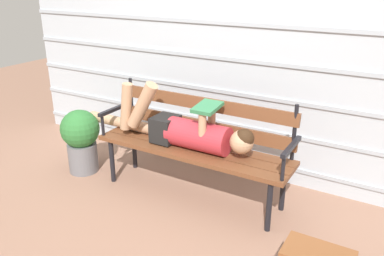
# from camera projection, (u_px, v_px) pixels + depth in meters

# --- Properties ---
(ground_plane) EXTENTS (12.00, 12.00, 0.00)m
(ground_plane) POSITION_uv_depth(u_px,v_px,m) (181.00, 204.00, 3.36)
(ground_plane) COLOR #936B56
(house_siding) EXTENTS (4.87, 0.08, 2.53)m
(house_siding) POSITION_uv_depth(u_px,v_px,m) (228.00, 41.00, 3.57)
(house_siding) COLOR #B2BCC6
(house_siding) RESTS_ON ground
(park_bench) EXTENTS (1.74, 0.44, 0.91)m
(park_bench) POSITION_uv_depth(u_px,v_px,m) (196.00, 140.00, 3.37)
(park_bench) COLOR brown
(park_bench) RESTS_ON ground
(reclining_person) EXTENTS (1.74, 0.25, 0.54)m
(reclining_person) POSITION_uv_depth(u_px,v_px,m) (183.00, 129.00, 3.33)
(reclining_person) COLOR #B72D38
(potted_plant) EXTENTS (0.37, 0.37, 0.63)m
(potted_plant) POSITION_uv_depth(u_px,v_px,m) (81.00, 138.00, 3.80)
(potted_plant) COLOR slate
(potted_plant) RESTS_ON ground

